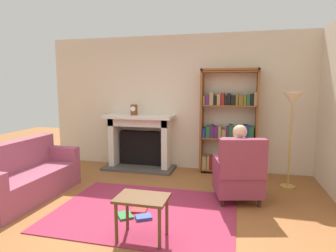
{
  "coord_description": "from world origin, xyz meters",
  "views": [
    {
      "loc": [
        1.17,
        -3.14,
        1.66
      ],
      "look_at": [
        0.1,
        1.2,
        1.05
      ],
      "focal_mm": 30.19,
      "sensor_mm": 36.0,
      "label": 1
    }
  ],
  "objects": [
    {
      "name": "ground",
      "position": [
        0.0,
        0.0,
        0.0
      ],
      "size": [
        14.0,
        14.0,
        0.0
      ],
      "primitive_type": "plane",
      "color": "#955B2F"
    },
    {
      "name": "back_wall",
      "position": [
        0.0,
        2.55,
        1.35
      ],
      "size": [
        5.6,
        0.1,
        2.7
      ],
      "primitive_type": "cube",
      "color": "beige",
      "rests_on": "ground"
    },
    {
      "name": "area_rug",
      "position": [
        0.0,
        0.3,
        0.01
      ],
      "size": [
        2.4,
        1.8,
        0.01
      ],
      "primitive_type": "cube",
      "color": "#9A2A46",
      "rests_on": "ground"
    },
    {
      "name": "fireplace",
      "position": [
        -0.75,
        2.3,
        0.59
      ],
      "size": [
        1.44,
        0.64,
        1.11
      ],
      "color": "#4C4742",
      "rests_on": "ground"
    },
    {
      "name": "mantel_clock",
      "position": [
        -0.85,
        2.2,
        1.21
      ],
      "size": [
        0.14,
        0.14,
        0.21
      ],
      "color": "brown",
      "rests_on": "fireplace"
    },
    {
      "name": "bookshelf",
      "position": [
        1.02,
        2.33,
        0.94
      ],
      "size": [
        1.07,
        0.32,
        2.01
      ],
      "color": "brown",
      "rests_on": "ground"
    },
    {
      "name": "armchair_reading",
      "position": [
        1.22,
        0.92,
        0.42
      ],
      "size": [
        0.77,
        0.76,
        0.97
      ],
      "rotation": [
        0.0,
        0.0,
        3.39
      ],
      "color": "#331E14",
      "rests_on": "ground"
    },
    {
      "name": "seated_reader",
      "position": [
        1.19,
        1.04,
        0.62
      ],
      "size": [
        0.45,
        0.58,
        1.14
      ],
      "rotation": [
        0.0,
        0.0,
        3.39
      ],
      "color": "silver",
      "rests_on": "ground"
    },
    {
      "name": "sofa_floral",
      "position": [
        -1.9,
        0.31,
        0.32
      ],
      "size": [
        0.76,
        1.72,
        0.85
      ],
      "rotation": [
        0.0,
        0.0,
        1.55
      ],
      "color": "#9B4D65",
      "rests_on": "ground"
    },
    {
      "name": "side_table",
      "position": [
        0.2,
        -0.38,
        0.41
      ],
      "size": [
        0.56,
        0.39,
        0.49
      ],
      "color": "brown",
      "rests_on": "ground"
    },
    {
      "name": "scattered_books",
      "position": [
        -0.07,
        0.17,
        0.03
      ],
      "size": [
        0.51,
        0.53,
        0.04
      ],
      "color": "#267233",
      "rests_on": "area_rug"
    },
    {
      "name": "floor_lamp",
      "position": [
        2.03,
        1.75,
        1.34
      ],
      "size": [
        0.32,
        0.32,
        1.59
      ],
      "color": "#B7933F",
      "rests_on": "ground"
    }
  ]
}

